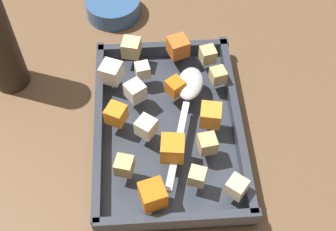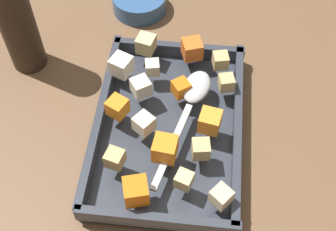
{
  "view_description": "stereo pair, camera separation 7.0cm",
  "coord_description": "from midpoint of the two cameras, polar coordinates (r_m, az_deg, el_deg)",
  "views": [
    {
      "loc": [
        0.41,
        -0.03,
        0.62
      ],
      "look_at": [
        0.0,
        -0.0,
        0.05
      ],
      "focal_mm": 49.58,
      "sensor_mm": 36.0,
      "label": 1
    },
    {
      "loc": [
        0.41,
        0.04,
        0.62
      ],
      "look_at": [
        0.0,
        -0.0,
        0.05
      ],
      "focal_mm": 49.58,
      "sensor_mm": 36.0,
      "label": 2
    }
  ],
  "objects": [
    {
      "name": "ground_plane",
      "position": [
        0.74,
        -2.51,
        -2.2
      ],
      "size": [
        4.0,
        4.0,
        0.0
      ],
      "primitive_type": "plane",
      "color": "brown"
    },
    {
      "name": "baking_dish",
      "position": [
        0.73,
        -2.73,
        -1.98
      ],
      "size": [
        0.33,
        0.22,
        0.04
      ],
      "color": "#333842",
      "rests_on": "ground_plane"
    },
    {
      "name": "carrot_chunk_corner_nw",
      "position": [
        0.73,
        -1.85,
        3.38
      ],
      "size": [
        0.03,
        0.03,
        0.02
      ],
      "primitive_type": "cube",
      "rotation": [
        0.0,
        0.0,
        3.77
      ],
      "color": "orange",
      "rests_on": "baking_dish"
    },
    {
      "name": "carrot_chunk_heap_top",
      "position": [
        0.78,
        -1.34,
        8.3
      ],
      "size": [
        0.04,
        0.04,
        0.03
      ],
      "primitive_type": "cube",
      "rotation": [
        0.0,
        0.0,
        0.34
      ],
      "color": "orange",
      "rests_on": "baking_dish"
    },
    {
      "name": "carrot_chunk_mid_left",
      "position": [
        0.7,
        -9.25,
        -0.25
      ],
      "size": [
        0.04,
        0.04,
        0.03
      ],
      "primitive_type": "cube",
      "rotation": [
        0.0,
        0.0,
        2.66
      ],
      "color": "orange",
      "rests_on": "baking_dish"
    },
    {
      "name": "carrot_chunk_back_center",
      "position": [
        0.69,
        2.4,
        -0.17
      ],
      "size": [
        0.04,
        0.04,
        0.03
      ],
      "primitive_type": "cube",
      "rotation": [
        0.0,
        0.0,
        1.38
      ],
      "color": "orange",
      "rests_on": "baking_dish"
    },
    {
      "name": "carrot_chunk_rim_edge",
      "position": [
        0.66,
        -2.45,
        -4.29
      ],
      "size": [
        0.04,
        0.04,
        0.03
      ],
      "primitive_type": "cube",
      "rotation": [
        0.0,
        0.0,
        6.17
      ],
      "color": "orange",
      "rests_on": "baking_dish"
    },
    {
      "name": "carrot_chunk_far_left",
      "position": [
        0.62,
        -5.13,
        -9.93
      ],
      "size": [
        0.04,
        0.04,
        0.03
      ],
      "primitive_type": "cube",
      "rotation": [
        0.0,
        0.0,
        0.28
      ],
      "color": "orange",
      "rests_on": "baking_dish"
    },
    {
      "name": "potato_chunk_near_left",
      "position": [
        0.65,
        -8.46,
        -6.34
      ],
      "size": [
        0.03,
        0.03,
        0.02
      ],
      "primitive_type": "cube",
      "rotation": [
        0.0,
        0.0,
        6.01
      ],
      "color": "tan",
      "rests_on": "baking_dish"
    },
    {
      "name": "potato_chunk_heap_side",
      "position": [
        0.66,
        1.89,
        -3.69
      ],
      "size": [
        0.03,
        0.03,
        0.03
      ],
      "primitive_type": "cube",
      "rotation": [
        0.0,
        0.0,
        4.87
      ],
      "color": "tan",
      "rests_on": "baking_dish"
    },
    {
      "name": "potato_chunk_corner_sw",
      "position": [
        0.74,
        3.52,
        4.78
      ],
      "size": [
        0.03,
        0.03,
        0.02
      ],
      "primitive_type": "cube",
      "rotation": [
        0.0,
        0.0,
        4.96
      ],
      "color": "tan",
      "rests_on": "baking_dish"
    },
    {
      "name": "potato_chunk_center",
      "position": [
        0.64,
        0.5,
        -7.72
      ],
      "size": [
        0.03,
        0.03,
        0.02
      ],
      "primitive_type": "cube",
      "rotation": [
        0.0,
        0.0,
        4.37
      ],
      "color": "#E0CC89",
      "rests_on": "baking_dish"
    },
    {
      "name": "potato_chunk_near_spoon",
      "position": [
        0.75,
        -5.81,
        5.4
      ],
      "size": [
        0.03,
        0.03,
        0.02
      ],
      "primitive_type": "cube",
      "rotation": [
        0.0,
        0.0,
        4.91
      ],
      "color": "beige",
      "rests_on": "baking_dish"
    },
    {
      "name": "potato_chunk_near_right",
      "position": [
        0.68,
        -5.62,
        -1.6
      ],
      "size": [
        0.04,
        0.04,
        0.03
      ],
      "primitive_type": "cube",
      "rotation": [
        0.0,
        0.0,
        0.93
      ],
      "color": "beige",
      "rests_on": "baking_dish"
    },
    {
      "name": "potato_chunk_far_right",
      "position": [
        0.63,
        5.33,
        -8.98
      ],
      "size": [
        0.04,
        0.04,
        0.02
      ],
      "primitive_type": "cube",
      "rotation": [
        0.0,
        0.0,
        2.45
      ],
      "color": "beige",
      "rests_on": "baking_dish"
    },
    {
      "name": "potato_chunk_corner_se",
      "position": [
        0.77,
        2.35,
        7.34
      ],
      "size": [
        0.03,
        0.03,
        0.02
      ],
      "primitive_type": "cube",
      "rotation": [
        0.0,
        0.0,
        3.37
      ],
      "color": "tan",
      "rests_on": "baking_dish"
    },
    {
      "name": "potato_chunk_front_center",
      "position": [
        0.78,
        -7.1,
        8.12
      ],
      "size": [
        0.03,
        0.03,
        0.03
      ],
      "primitive_type": "cube",
      "rotation": [
        0.0,
        0.0,
        1.32
      ],
      "color": "#E0CC89",
      "rests_on": "baking_dish"
    },
    {
      "name": "parsnip_chunk_under_handle",
      "position": [
        0.75,
        -9.64,
        5.11
      ],
      "size": [
        0.04,
        0.04,
        0.03
      ],
      "primitive_type": "cube",
      "rotation": [
        0.0,
        0.0,
        2.73
      ],
      "color": "silver",
      "rests_on": "baking_dish"
    },
    {
      "name": "parsnip_chunk_mid_right",
      "position": [
        0.72,
        -6.8,
        2.84
      ],
      "size": [
        0.04,
        0.04,
        0.03
      ],
      "primitive_type": "cube",
      "rotation": [
        0.0,
        0.0,
        3.73
      ],
      "color": "silver",
      "rests_on": "baking_dish"
    },
    {
      "name": "serving_spoon",
      "position": [
        0.72,
        -0.19,
        2.92
      ],
      "size": [
        0.22,
        0.08,
        0.02
      ],
      "rotation": [
        0.0,
        0.0,
        6.03
      ],
      "color": "silver",
      "rests_on": "baking_dish"
    },
    {
      "name": "small_prep_bowl",
      "position": [
        0.92,
        -8.96,
        12.96
      ],
      "size": [
        0.1,
        0.1,
        0.04
      ],
      "primitive_type": "cylinder",
      "color": "#33598C",
      "rests_on": "ground_plane"
    }
  ]
}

